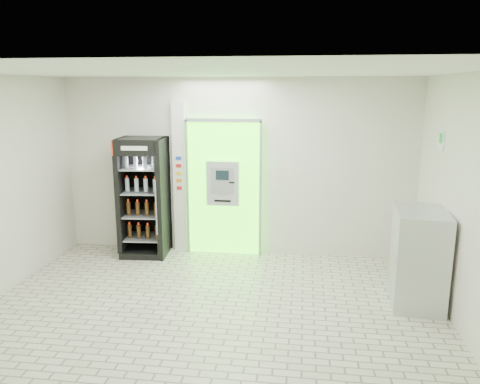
# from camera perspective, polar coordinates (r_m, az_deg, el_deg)

# --- Properties ---
(ground) EXTENTS (6.00, 6.00, 0.00)m
(ground) POSITION_cam_1_polar(r_m,az_deg,el_deg) (6.09, -3.91, -15.05)
(ground) COLOR beige
(ground) RESTS_ON ground
(room_shell) EXTENTS (6.00, 6.00, 6.00)m
(room_shell) POSITION_cam_1_polar(r_m,az_deg,el_deg) (5.48, -4.20, 2.26)
(room_shell) COLOR silver
(room_shell) RESTS_ON ground
(atm_assembly) EXTENTS (1.30, 0.24, 2.33)m
(atm_assembly) POSITION_cam_1_polar(r_m,az_deg,el_deg) (7.98, -1.96, 0.65)
(atm_assembly) COLOR #44FF17
(atm_assembly) RESTS_ON ground
(pillar) EXTENTS (0.22, 0.11, 2.60)m
(pillar) POSITION_cam_1_polar(r_m,az_deg,el_deg) (8.15, -7.34, 1.73)
(pillar) COLOR silver
(pillar) RESTS_ON ground
(beverage_cooler) EXTENTS (0.81, 0.75, 2.02)m
(beverage_cooler) POSITION_cam_1_polar(r_m,az_deg,el_deg) (8.11, -11.60, -0.87)
(beverage_cooler) COLOR black
(beverage_cooler) RESTS_ON ground
(steel_cabinet) EXTENTS (0.73, 1.01, 1.28)m
(steel_cabinet) POSITION_cam_1_polar(r_m,az_deg,el_deg) (6.65, 20.92, -7.44)
(steel_cabinet) COLOR #B9BBC1
(steel_cabinet) RESTS_ON ground
(exit_sign) EXTENTS (0.02, 0.22, 0.26)m
(exit_sign) POSITION_cam_1_polar(r_m,az_deg,el_deg) (6.97, 23.36, 5.80)
(exit_sign) COLOR white
(exit_sign) RESTS_ON room_shell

